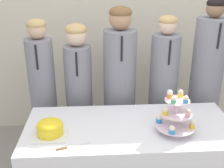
# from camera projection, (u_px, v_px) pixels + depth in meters

# --- Properties ---
(wall_back) EXTENTS (9.00, 0.06, 2.70)m
(wall_back) POSITION_uv_depth(u_px,v_px,m) (117.00, 19.00, 3.22)
(wall_back) COLOR beige
(wall_back) RESTS_ON ground_plane
(table) EXTENTS (1.61, 0.70, 0.77)m
(table) POSITION_uv_depth(u_px,v_px,m) (129.00, 167.00, 2.29)
(table) COLOR white
(table) RESTS_ON ground_plane
(round_cake) EXTENTS (0.24, 0.24, 0.12)m
(round_cake) POSITION_uv_depth(u_px,v_px,m) (50.00, 128.00, 2.00)
(round_cake) COLOR white
(round_cake) RESTS_ON table
(cake_knife) EXTENTS (0.23, 0.09, 0.01)m
(cake_knife) POSITION_uv_depth(u_px,v_px,m) (68.00, 147.00, 1.88)
(cake_knife) COLOR silver
(cake_knife) RESTS_ON table
(cupcake_stand) EXTENTS (0.29, 0.29, 0.32)m
(cupcake_stand) POSITION_uv_depth(u_px,v_px,m) (175.00, 114.00, 2.02)
(cupcake_stand) COLOR silver
(cupcake_stand) RESTS_ON table
(student_0) EXTENTS (0.25, 0.25, 1.49)m
(student_0) POSITION_uv_depth(u_px,v_px,m) (44.00, 100.00, 2.68)
(student_0) COLOR gray
(student_0) RESTS_ON ground_plane
(student_1) EXTENTS (0.25, 0.26, 1.44)m
(student_1) POSITION_uv_depth(u_px,v_px,m) (79.00, 100.00, 2.70)
(student_1) COLOR gray
(student_1) RESTS_ON ground_plane
(student_2) EXTENTS (0.30, 0.31, 1.59)m
(student_2) POSITION_uv_depth(u_px,v_px,m) (120.00, 94.00, 2.70)
(student_2) COLOR gray
(student_2) RESTS_ON ground_plane
(student_3) EXTENTS (0.27, 0.27, 1.51)m
(student_3) POSITION_uv_depth(u_px,v_px,m) (162.00, 97.00, 2.74)
(student_3) COLOR gray
(student_3) RESTS_ON ground_plane
(student_4) EXTENTS (0.30, 0.30, 1.65)m
(student_4) POSITION_uv_depth(u_px,v_px,m) (204.00, 90.00, 2.74)
(student_4) COLOR gray
(student_4) RESTS_ON ground_plane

